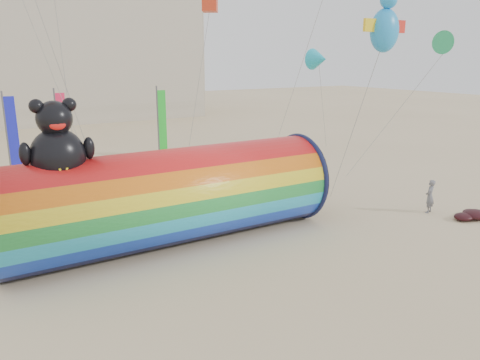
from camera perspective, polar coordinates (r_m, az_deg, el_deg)
ground at (r=17.27m, az=1.19°, el=-9.03°), size 160.00×160.00×0.00m
windsock_assembly at (r=17.98m, az=-8.33°, el=-1.71°), size 12.55×3.82×5.79m
kite_handler at (r=23.21m, az=22.14°, el=-1.86°), size 0.66×0.55×1.56m
fabric_bundle at (r=23.49m, az=26.93°, el=-3.73°), size 2.62×1.35×0.41m
festival_banners at (r=30.56m, az=-18.65°, el=5.78°), size 9.78×1.36×5.20m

